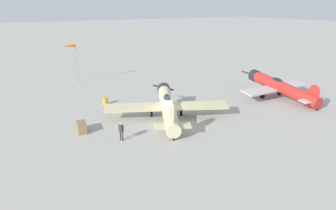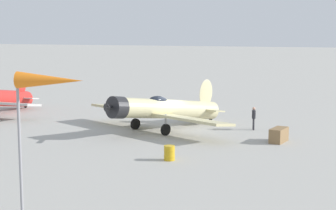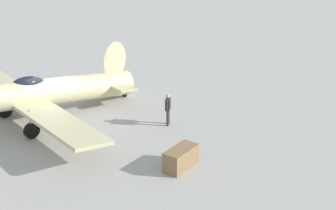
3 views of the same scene
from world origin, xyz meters
The scene contains 7 objects.
ground_plane centered at (0.00, 0.00, 0.00)m, with size 400.00×400.00×0.00m, color #A8A59E.
airplane_foreground centered at (0.23, 0.48, 1.53)m, with size 12.61×11.19×3.51m.
airplane_mid_apron centered at (16.38, -0.24, 1.58)m, with size 10.30×12.12×3.06m.
ground_crew_mechanic centered at (-5.99, -1.93, 1.02)m, with size 0.34×0.64×1.69m.
equipment_crate centered at (-8.41, 1.88, 0.47)m, with size 1.09×1.80×0.93m.
fuel_drum centered at (-3.41, 9.03, 0.42)m, with size 0.65×0.65×0.84m.
windsock_mast centered at (-3.92, 21.93, 5.45)m, with size 2.29×1.01×5.94m.
Camera 1 is at (-16.07, -26.66, 11.69)m, focal length 34.41 mm.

